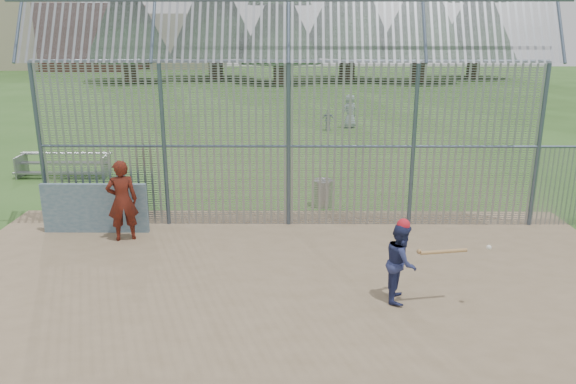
{
  "coord_description": "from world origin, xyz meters",
  "views": [
    {
      "loc": [
        0.1,
        -9.73,
        4.8
      ],
      "look_at": [
        0.0,
        2.0,
        1.3
      ],
      "focal_mm": 35.0,
      "sensor_mm": 36.0,
      "label": 1
    }
  ],
  "objects_px": {
    "dugout_wall": "(95,208)",
    "trash_can": "(323,193)",
    "batter": "(401,262)",
    "onlooker": "(122,200)",
    "bleacher": "(64,164)"
  },
  "relations": [
    {
      "from": "batter",
      "to": "trash_can",
      "type": "relative_size",
      "value": 1.77
    },
    {
      "from": "dugout_wall",
      "to": "onlooker",
      "type": "bearing_deg",
      "value": -30.13
    },
    {
      "from": "dugout_wall",
      "to": "onlooker",
      "type": "distance_m",
      "value": 1.0
    },
    {
      "from": "batter",
      "to": "trash_can",
      "type": "xyz_separation_m",
      "value": [
        -1.1,
        5.49,
        -0.36
      ]
    },
    {
      "from": "dugout_wall",
      "to": "trash_can",
      "type": "relative_size",
      "value": 3.05
    },
    {
      "from": "batter",
      "to": "bleacher",
      "type": "xyz_separation_m",
      "value": [
        -9.48,
        8.64,
        -0.33
      ]
    },
    {
      "from": "trash_can",
      "to": "onlooker",
      "type": "bearing_deg",
      "value": -151.52
    },
    {
      "from": "trash_can",
      "to": "bleacher",
      "type": "distance_m",
      "value": 8.95
    },
    {
      "from": "batter",
      "to": "trash_can",
      "type": "bearing_deg",
      "value": 22.1
    },
    {
      "from": "dugout_wall",
      "to": "batter",
      "type": "relative_size",
      "value": 1.73
    },
    {
      "from": "onlooker",
      "to": "bleacher",
      "type": "height_order",
      "value": "onlooker"
    },
    {
      "from": "onlooker",
      "to": "batter",
      "type": "bearing_deg",
      "value": 133.65
    },
    {
      "from": "batter",
      "to": "onlooker",
      "type": "relative_size",
      "value": 0.77
    },
    {
      "from": "trash_can",
      "to": "bleacher",
      "type": "xyz_separation_m",
      "value": [
        -8.38,
        3.15,
        0.03
      ]
    },
    {
      "from": "dugout_wall",
      "to": "trash_can",
      "type": "height_order",
      "value": "dugout_wall"
    }
  ]
}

